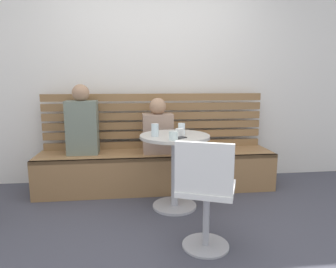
# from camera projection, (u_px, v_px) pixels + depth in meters

# --- Properties ---
(ground) EXTENTS (8.00, 8.00, 0.00)m
(ground) POSITION_uv_depth(u_px,v_px,m) (170.00, 242.00, 2.35)
(ground) COLOR #42424C
(back_wall) EXTENTS (5.20, 0.10, 2.90)m
(back_wall) POSITION_uv_depth(u_px,v_px,m) (153.00, 65.00, 3.70)
(back_wall) COLOR silver
(back_wall) RESTS_ON ground
(booth_bench) EXTENTS (2.70, 0.52, 0.44)m
(booth_bench) POSITION_uv_depth(u_px,v_px,m) (157.00, 171.00, 3.49)
(booth_bench) COLOR olive
(booth_bench) RESTS_ON ground
(booth_backrest) EXTENTS (2.65, 0.04, 0.67)m
(booth_backrest) POSITION_uv_depth(u_px,v_px,m) (155.00, 121.00, 3.62)
(booth_backrest) COLOR olive
(booth_backrest) RESTS_ON booth_bench
(cafe_table) EXTENTS (0.68, 0.68, 0.74)m
(cafe_table) POSITION_uv_depth(u_px,v_px,m) (175.00, 157.00, 2.92)
(cafe_table) COLOR #ADADB2
(cafe_table) RESTS_ON ground
(white_chair) EXTENTS (0.52, 0.52, 0.85)m
(white_chair) POSITION_uv_depth(u_px,v_px,m) (206.00, 192.00, 2.15)
(white_chair) COLOR #ADADB2
(white_chair) RESTS_ON ground
(person_adult) EXTENTS (0.34, 0.22, 0.78)m
(person_adult) POSITION_uv_depth(u_px,v_px,m) (82.00, 123.00, 3.33)
(person_adult) COLOR slate
(person_adult) RESTS_ON booth_bench
(person_child_left) EXTENTS (0.34, 0.22, 0.63)m
(person_child_left) POSITION_uv_depth(u_px,v_px,m) (158.00, 129.00, 3.38)
(person_child_left) COLOR #9E7F6B
(person_child_left) RESTS_ON booth_bench
(cup_glass_tall) EXTENTS (0.07, 0.07, 0.12)m
(cup_glass_tall) POSITION_uv_depth(u_px,v_px,m) (155.00, 130.00, 2.80)
(cup_glass_tall) COLOR silver
(cup_glass_tall) RESTS_ON cafe_table
(cup_water_clear) EXTENTS (0.07, 0.07, 0.11)m
(cup_water_clear) POSITION_uv_depth(u_px,v_px,m) (182.00, 129.00, 2.91)
(cup_water_clear) COLOR white
(cup_water_clear) RESTS_ON cafe_table
(cup_ceramic_white) EXTENTS (0.08, 0.08, 0.07)m
(cup_ceramic_white) POSITION_uv_depth(u_px,v_px,m) (180.00, 132.00, 2.82)
(cup_ceramic_white) COLOR white
(cup_ceramic_white) RESTS_ON cafe_table
(cup_glass_short) EXTENTS (0.08, 0.08, 0.08)m
(cup_glass_short) POSITION_uv_depth(u_px,v_px,m) (173.00, 136.00, 2.62)
(cup_glass_short) COLOR silver
(cup_glass_short) RESTS_ON cafe_table
(phone_on_table) EXTENTS (0.16, 0.13, 0.01)m
(phone_on_table) POSITION_uv_depth(u_px,v_px,m) (179.00, 138.00, 2.72)
(phone_on_table) COLOR black
(phone_on_table) RESTS_ON cafe_table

